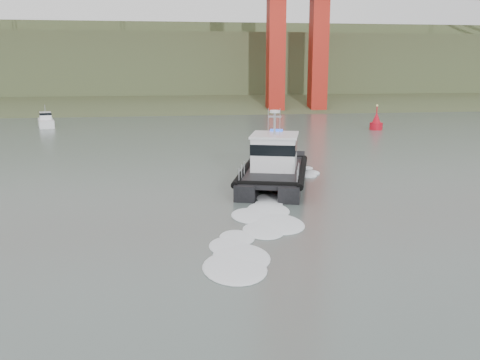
# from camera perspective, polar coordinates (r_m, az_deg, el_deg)

# --- Properties ---
(ground) EXTENTS (400.00, 400.00, 0.00)m
(ground) POSITION_cam_1_polar(r_m,az_deg,el_deg) (24.18, 0.36, -9.02)
(ground) COLOR #4D5C57
(ground) RESTS_ON ground
(headlands) EXTENTS (500.00, 105.36, 27.12)m
(headlands) POSITION_cam_1_polar(r_m,az_deg,el_deg) (147.80, -7.55, 11.50)
(headlands) COLOR #43512E
(headlands) RESTS_ON ground
(patrol_boat) EXTENTS (7.48, 12.42, 5.67)m
(patrol_boat) POSITION_cam_1_polar(r_m,az_deg,el_deg) (39.89, 3.65, 1.61)
(patrol_boat) COLOR black
(patrol_boat) RESTS_ON ground
(motorboat) EXTENTS (3.26, 6.14, 3.21)m
(motorboat) POSITION_cam_1_polar(r_m,az_deg,el_deg) (81.68, -20.00, 5.93)
(motorboat) COLOR white
(motorboat) RESTS_ON ground
(nav_buoy) EXTENTS (1.74, 1.74, 3.63)m
(nav_buoy) POSITION_cam_1_polar(r_m,az_deg,el_deg) (75.50, 14.33, 5.94)
(nav_buoy) COLOR red
(nav_buoy) RESTS_ON ground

